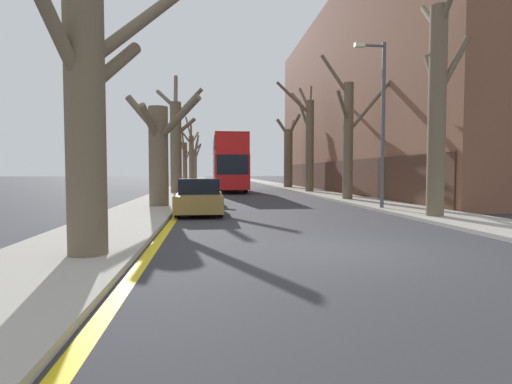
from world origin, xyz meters
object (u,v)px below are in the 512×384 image
street_tree_right_2 (308,138)px  parked_car_0 (200,197)px  street_tree_right_1 (348,135)px  parked_car_1 (202,192)px  street_tree_left_4 (191,155)px  street_tree_left_0 (88,106)px  lamp_post (381,117)px  street_tree_left_1 (159,152)px  street_tree_right_0 (438,102)px  street_tree_right_3 (288,155)px  street_tree_left_2 (176,140)px  double_decker_bus (229,161)px  street_tree_left_3 (185,162)px  street_tree_left_5 (195,163)px

street_tree_right_2 → parked_car_0: street_tree_right_2 is taller
street_tree_right_1 → parked_car_1: (-8.36, -0.73, -3.18)m
street_tree_left_4 → street_tree_left_0: bearing=-89.9°
lamp_post → street_tree_left_1: bearing=167.6°
street_tree_right_1 → street_tree_right_2: 9.28m
street_tree_left_4 → parked_car_1: 32.97m
street_tree_right_0 → street_tree_right_3: street_tree_right_0 is taller
street_tree_right_3 → parked_car_0: bearing=-109.1°
street_tree_left_4 → street_tree_right_1: 33.63m
street_tree_right_1 → lamp_post: size_ratio=1.16×
street_tree_right_2 → street_tree_right_3: street_tree_right_2 is taller
street_tree_left_2 → double_decker_bus: (4.17, 3.30, -1.46)m
street_tree_right_0 → street_tree_right_2: (-0.04, 18.22, 0.31)m
street_tree_left_3 → street_tree_right_3: 10.88m
double_decker_bus → lamp_post: bearing=-72.2°
street_tree_left_5 → double_decker_bus: (3.99, -30.70, -0.51)m
street_tree_left_4 → parked_car_1: (1.93, -32.75, -3.31)m
lamp_post → street_tree_right_0: bearing=-79.5°
street_tree_right_0 → lamp_post: bearing=100.5°
street_tree_left_0 → street_tree_left_1: size_ratio=1.15×
street_tree_right_1 → parked_car_0: street_tree_right_1 is taller
street_tree_left_5 → lamp_post: bearing=-78.7°
street_tree_left_0 → street_tree_left_3: (-0.24, 34.66, -0.21)m
street_tree_left_2 → lamp_post: street_tree_left_2 is taller
street_tree_left_5 → street_tree_right_1: size_ratio=0.89×
street_tree_right_3 → parked_car_0: street_tree_right_3 is taller
double_decker_bus → street_tree_left_1: bearing=-104.4°
street_tree_left_5 → street_tree_left_3: bearing=-90.6°
street_tree_left_4 → parked_car_1: bearing=-86.6°
street_tree_right_0 → double_decker_bus: street_tree_right_0 is taller
street_tree_right_3 → parked_car_1: street_tree_right_3 is taller
street_tree_left_1 → parked_car_1: bearing=55.9°
street_tree_right_3 → street_tree_left_5: bearing=113.2°
street_tree_left_0 → street_tree_right_1: bearing=54.5°
parked_car_1 → lamp_post: 9.82m
street_tree_right_3 → street_tree_left_3: bearing=169.5°
street_tree_left_3 → street_tree_left_4: (0.20, 11.72, 1.23)m
street_tree_left_0 → lamp_post: bearing=42.0°
street_tree_left_3 → street_tree_left_5: 22.43m
street_tree_left_2 → street_tree_left_3: (-0.06, 11.58, -1.38)m
street_tree_left_4 → lamp_post: street_tree_left_4 is taller
double_decker_bus → street_tree_right_2: bearing=-23.9°
street_tree_left_3 → street_tree_right_2: 15.31m
street_tree_left_5 → street_tree_right_2: size_ratio=0.81×
street_tree_left_3 → lamp_post: 27.81m
street_tree_right_2 → street_tree_right_1: bearing=-89.8°
street_tree_right_3 → lamp_post: 24.01m
street_tree_left_3 → street_tree_left_0: bearing=-89.6°
street_tree_right_0 → parked_car_1: (-8.38, 8.23, -3.50)m
street_tree_right_2 → parked_car_0: size_ratio=2.31×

